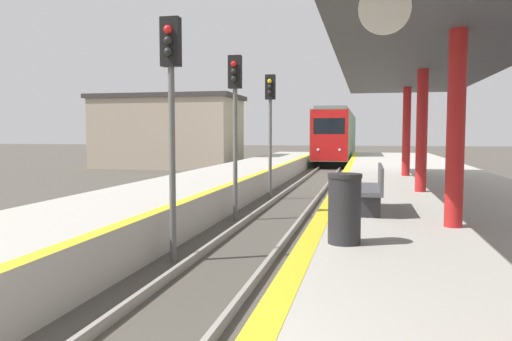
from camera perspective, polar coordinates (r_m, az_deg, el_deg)
train at (r=43.64m, az=9.29°, el=3.88°), size 2.60×20.11×4.33m
signal_near at (r=9.52m, az=-9.68°, el=8.77°), size 0.36×0.31×4.58m
signal_mid at (r=13.90m, az=-2.42°, el=7.38°), size 0.36×0.31×4.58m
signal_far at (r=18.38m, az=1.63°, el=6.62°), size 0.36×0.31×4.58m
station_canopy at (r=11.53m, az=19.96°, el=12.42°), size 4.21×20.69×3.44m
trash_bin at (r=7.14m, az=10.07°, el=-4.29°), size 0.48×0.48×0.99m
bench at (r=10.21m, az=13.36°, el=-1.80°), size 0.44×1.98×0.92m
station_building at (r=36.42m, az=-9.99°, el=4.43°), size 10.30×5.70×5.15m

